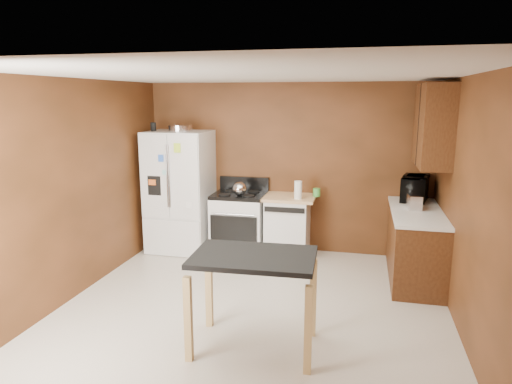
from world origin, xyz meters
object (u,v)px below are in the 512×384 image
(green_canister, at_px, (317,192))
(gas_range, at_px, (240,222))
(toaster, at_px, (414,202))
(island, at_px, (254,270))
(kettle, at_px, (240,189))
(roasting_pan, at_px, (180,128))
(pen_cup, at_px, (153,127))
(refrigerator, at_px, (180,191))
(paper_towel, at_px, (298,190))
(dishwasher, at_px, (288,225))
(microwave, at_px, (415,189))

(green_canister, bearing_deg, gas_range, -174.45)
(toaster, distance_m, island, 2.67)
(kettle, bearing_deg, roasting_pan, 173.61)
(toaster, height_order, gas_range, gas_range)
(roasting_pan, height_order, gas_range, roasting_pan)
(pen_cup, relative_size, refrigerator, 0.07)
(paper_towel, height_order, green_canister, paper_towel)
(roasting_pan, distance_m, green_canister, 2.19)
(island, bearing_deg, green_canister, 83.82)
(refrigerator, relative_size, gas_range, 1.64)
(kettle, distance_m, green_canister, 1.11)
(dishwasher, bearing_deg, toaster, -14.43)
(green_canister, height_order, microwave, microwave)
(toaster, relative_size, island, 0.22)
(green_canister, xyz_separation_m, toaster, (1.28, -0.52, 0.04))
(toaster, distance_m, refrigerator, 3.33)
(pen_cup, bearing_deg, gas_range, 6.21)
(microwave, bearing_deg, paper_towel, 111.74)
(green_canister, xyz_separation_m, gas_range, (-1.12, -0.11, -0.49))
(paper_towel, relative_size, green_canister, 2.19)
(refrigerator, height_order, dishwasher, refrigerator)
(toaster, bearing_deg, dishwasher, 160.11)
(pen_cup, distance_m, dishwasher, 2.43)
(green_canister, distance_m, island, 2.69)
(roasting_pan, bearing_deg, gas_range, 3.10)
(dishwasher, bearing_deg, gas_range, -178.06)
(paper_towel, relative_size, refrigerator, 0.14)
(kettle, xyz_separation_m, dishwasher, (0.68, 0.17, -0.55))
(gas_range, distance_m, island, 2.70)
(microwave, bearing_deg, gas_range, 106.12)
(microwave, distance_m, dishwasher, 1.84)
(refrigerator, bearing_deg, roasting_pan, 19.58)
(pen_cup, xyz_separation_m, microwave, (3.71, 0.25, -0.80))
(refrigerator, bearing_deg, dishwasher, 2.98)
(toaster, bearing_deg, pen_cup, 170.29)
(refrigerator, bearing_deg, gas_range, 3.81)
(green_canister, xyz_separation_m, dishwasher, (-0.40, -0.08, -0.50))
(toaster, bearing_deg, green_canister, 152.56)
(dishwasher, bearing_deg, island, -87.53)
(toaster, xyz_separation_m, microwave, (0.05, 0.52, 0.07))
(gas_range, bearing_deg, microwave, 2.66)
(roasting_pan, relative_size, dishwasher, 0.40)
(paper_towel, bearing_deg, roasting_pan, 177.80)
(island, bearing_deg, refrigerator, 124.92)
(toaster, xyz_separation_m, gas_range, (-2.40, 0.41, -0.53))
(gas_range, bearing_deg, paper_towel, -7.40)
(green_canister, height_order, gas_range, gas_range)
(green_canister, height_order, refrigerator, refrigerator)
(kettle, relative_size, microwave, 0.35)
(microwave, bearing_deg, toaster, -172.46)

